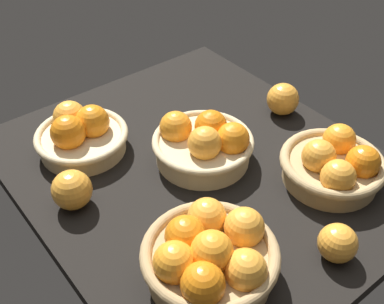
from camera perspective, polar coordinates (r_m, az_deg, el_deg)
The scene contains 8 objects.
market_tray at distance 105.56cm, azimuth 0.91°, elevation -2.23°, with size 84.00×72.00×3.00cm, color black.
basket_far_right at distance 102.62cm, azimuth 16.60°, elevation -1.46°, with size 21.79×21.79×10.25cm.
basket_near_left at distance 109.54cm, azimuth -13.21°, elevation 2.12°, with size 20.86×20.86×10.45cm.
basket_near_right at distance 81.07cm, azimuth 2.15°, elevation -12.35°, with size 23.44×23.44×12.04cm.
basket_center at distance 103.44cm, azimuth 1.43°, elevation 1.09°, with size 22.17×22.17×10.88cm.
loose_orange_front_gap at distance 88.74cm, azimuth 17.01°, elevation -10.36°, with size 7.06×7.06×7.06cm, color #F49E33.
loose_orange_back_gap at distance 96.15cm, azimuth -14.16°, elevation -4.41°, with size 8.03×8.03×8.03cm, color #F49E33.
loose_orange_side_gap at distance 120.22cm, azimuth 10.80°, elevation 6.22°, with size 7.95×7.95×7.95cm, color #F49E33.
Camera 1 is at (60.25, -49.90, 72.37)cm, focal length 44.64 mm.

